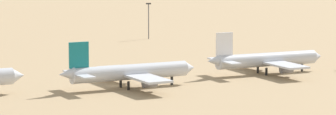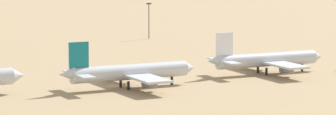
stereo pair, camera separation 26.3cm
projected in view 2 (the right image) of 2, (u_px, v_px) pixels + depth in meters
The scene contains 4 objects.
ground at pixel (116, 86), 234.60m from camera, with size 4000.00×4000.00×0.00m, color #9E8460.
parked_jet_teal_3 at pixel (128, 72), 230.09m from camera, with size 36.06×30.25×11.93m.
parked_jet_white_4 at pixel (266, 60), 253.57m from camera, with size 35.35×29.76×11.67m.
light_pole_mid at pixel (149, 18), 338.15m from camera, with size 1.80×0.50×12.81m.
Camera 2 is at (-100.89, -209.03, 37.05)m, focal length 102.11 mm.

